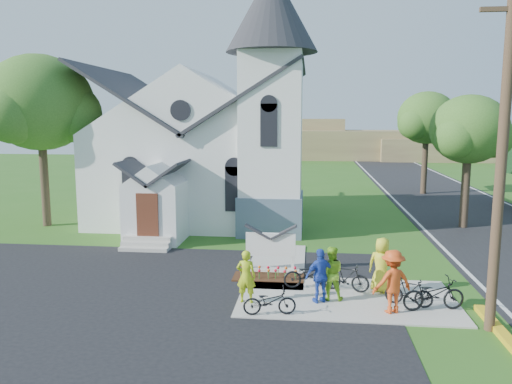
# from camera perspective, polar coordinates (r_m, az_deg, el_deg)

# --- Properties ---
(ground) EXTENTS (120.00, 120.00, 0.00)m
(ground) POSITION_cam_1_polar(r_m,az_deg,el_deg) (16.41, 5.04, -12.48)
(ground) COLOR #2F611B
(ground) RESTS_ON ground
(parking_lot) EXTENTS (20.00, 16.00, 0.02)m
(parking_lot) POSITION_cam_1_polar(r_m,az_deg,el_deg) (16.26, -21.37, -13.23)
(parking_lot) COLOR black
(parking_lot) RESTS_ON ground
(road) EXTENTS (8.00, 90.00, 0.02)m
(road) POSITION_cam_1_polar(r_m,az_deg,el_deg) (32.38, 23.64, -2.60)
(road) COLOR black
(road) RESTS_ON ground
(sidewalk) EXTENTS (7.00, 4.00, 0.05)m
(sidewalk) POSITION_cam_1_polar(r_m,az_deg,el_deg) (16.91, 10.27, -11.84)
(sidewalk) COLOR #A9A499
(sidewalk) RESTS_ON ground
(church) EXTENTS (12.35, 12.00, 13.00)m
(church) POSITION_cam_1_polar(r_m,az_deg,el_deg) (28.39, -5.48, 7.25)
(church) COLOR white
(church) RESTS_ON ground
(church_sign) EXTENTS (2.20, 0.40, 1.70)m
(church_sign) POSITION_cam_1_polar(r_m,az_deg,el_deg) (19.20, 1.68, -6.09)
(church_sign) COLOR #A9A499
(church_sign) RESTS_ON ground
(flower_bed) EXTENTS (2.60, 1.10, 0.07)m
(flower_bed) POSITION_cam_1_polar(r_m,az_deg,el_deg) (18.62, 1.44, -9.74)
(flower_bed) COLOR #361E0E
(flower_bed) RESTS_ON ground
(utility_pole) EXTENTS (3.45, 0.28, 10.00)m
(utility_pole) POSITION_cam_1_polar(r_m,az_deg,el_deg) (14.74, 26.65, 5.79)
(utility_pole) COLOR #493024
(utility_pole) RESTS_ON ground
(tree_lot_corner) EXTENTS (5.60, 5.60, 9.15)m
(tree_lot_corner) POSITION_cam_1_polar(r_m,az_deg,el_deg) (29.06, -23.49, 9.30)
(tree_lot_corner) COLOR #35271D
(tree_lot_corner) RESTS_ON ground
(tree_road_near) EXTENTS (4.00, 4.00, 7.05)m
(tree_road_near) POSITION_cam_1_polar(r_m,az_deg,el_deg) (28.54, 23.16, 6.53)
(tree_road_near) COLOR #35271D
(tree_road_near) RESTS_ON ground
(tree_road_mid) EXTENTS (4.40, 4.40, 7.80)m
(tree_road_mid) POSITION_cam_1_polar(r_m,az_deg,el_deg) (40.28, 18.94, 7.97)
(tree_road_mid) COLOR #35271D
(tree_road_mid) RESTS_ON ground
(distant_hills) EXTENTS (61.00, 10.00, 5.60)m
(distant_hills) POSITION_cam_1_polar(r_m,az_deg,el_deg) (71.81, 8.72, 5.52)
(distant_hills) COLOR #796343
(distant_hills) RESTS_ON ground
(cyclist_0) EXTENTS (0.65, 0.46, 1.70)m
(cyclist_0) POSITION_cam_1_polar(r_m,az_deg,el_deg) (15.97, -1.14, -9.61)
(cyclist_0) COLOR #A5C016
(cyclist_0) RESTS_ON sidewalk
(bike_0) EXTENTS (1.65, 0.80, 0.83)m
(bike_0) POSITION_cam_1_polar(r_m,az_deg,el_deg) (15.16, 1.56, -12.38)
(bike_0) COLOR black
(bike_0) RESTS_ON sidewalk
(cyclist_1) EXTENTS (0.85, 0.66, 1.74)m
(cyclist_1) POSITION_cam_1_polar(r_m,az_deg,el_deg) (16.39, 8.53, -9.15)
(cyclist_1) COLOR #87CC26
(cyclist_1) RESTS_ON sidewalk
(bike_1) EXTENTS (1.64, 0.80, 0.95)m
(bike_1) POSITION_cam_1_polar(r_m,az_deg,el_deg) (17.33, 10.25, -9.59)
(bike_1) COLOR black
(bike_1) RESTS_ON sidewalk
(cyclist_2) EXTENTS (1.11, 0.81, 1.75)m
(cyclist_2) POSITION_cam_1_polar(r_m,az_deg,el_deg) (16.09, 7.40, -9.46)
(cyclist_2) COLOR #2446B4
(cyclist_2) RESTS_ON sidewalk
(bike_2) EXTENTS (1.88, 0.90, 0.95)m
(bike_2) POSITION_cam_1_polar(r_m,az_deg,el_deg) (17.47, 6.16, -9.35)
(bike_2) COLOR black
(bike_2) RESTS_ON sidewalk
(cyclist_3) EXTENTS (1.42, 1.13, 1.93)m
(cyclist_3) POSITION_cam_1_polar(r_m,az_deg,el_deg) (15.69, 15.33, -9.83)
(cyclist_3) COLOR #D84818
(cyclist_3) RESTS_ON sidewalk
(bike_3) EXTENTS (1.53, 0.88, 0.89)m
(bike_3) POSITION_cam_1_polar(r_m,az_deg,el_deg) (16.52, 17.06, -10.87)
(bike_3) COLOR black
(bike_3) RESTS_ON sidewalk
(cyclist_4) EXTENTS (1.08, 0.92, 1.87)m
(cyclist_4) POSITION_cam_1_polar(r_m,az_deg,el_deg) (17.36, 14.17, -8.09)
(cyclist_4) COLOR yellow
(cyclist_4) RESTS_ON sidewalk
(bike_4) EXTENTS (2.03, 1.07, 1.02)m
(bike_4) POSITION_cam_1_polar(r_m,az_deg,el_deg) (16.38, 19.63, -10.92)
(bike_4) COLOR black
(bike_4) RESTS_ON sidewalk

